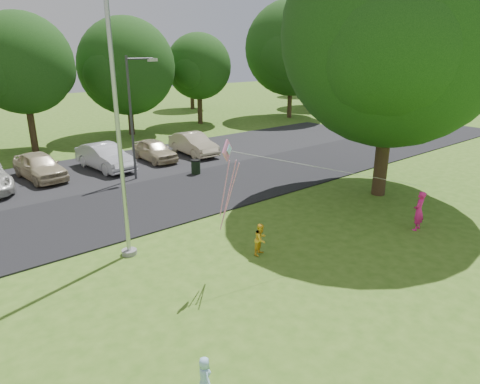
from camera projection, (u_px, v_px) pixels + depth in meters
ground at (313, 279)px, 12.78m from camera, size 120.00×120.00×0.00m
park_road at (161, 200)px, 19.33m from camera, size 60.00×6.00×0.06m
parking_strip at (103, 170)px, 24.07m from camera, size 42.00×7.00×0.06m
flagpole at (118, 131)px, 12.97m from camera, size 0.50×0.50×10.00m
street_lamp at (135, 107)px, 21.33m from camera, size 1.75×0.27×6.20m
trash_can at (196, 167)px, 23.11m from camera, size 0.52×0.52×0.83m
big_tree at (395, 39)px, 17.85m from camera, size 10.06×9.58×11.93m
tree_row at (66, 60)px, 29.57m from camera, size 64.35×11.94×10.88m
horizon_trees at (60, 74)px, 38.56m from camera, size 77.46×7.20×7.02m
parked_cars at (86, 160)px, 23.28m from camera, size 13.91×4.95×1.42m
woman at (419, 211)px, 16.00m from camera, size 0.61×0.45×1.53m
child_yellow at (261, 239)px, 14.14m from camera, size 0.63×0.56×1.09m
child_blue at (205, 375)px, 8.46m from camera, size 0.37×0.46×0.82m
kite at (234, 166)px, 12.00m from camera, size 7.90×2.15×2.74m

